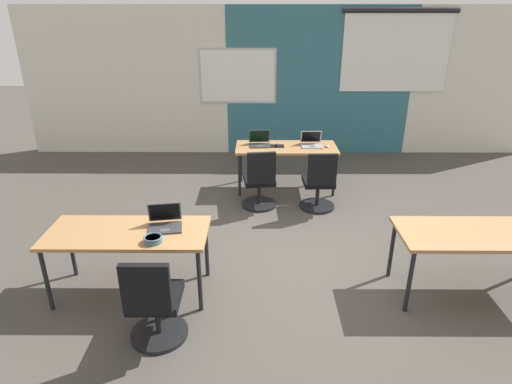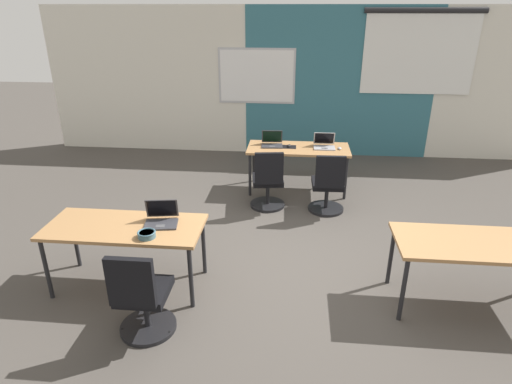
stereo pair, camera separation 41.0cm
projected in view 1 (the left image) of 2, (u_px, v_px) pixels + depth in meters
The scene contains 15 objects.
ground_plane at pixel (296, 261), 5.09m from camera, with size 24.00×24.00×0.00m.
back_wall_assembly at pixel (283, 82), 8.37m from camera, with size 10.00×0.27×2.80m.
desk_near_left at pixel (128, 236), 4.29m from camera, with size 1.60×0.70×0.72m.
desk_near_right at pixel (479, 237), 4.27m from camera, with size 1.60×0.70×0.72m.
desk_far_center at pixel (286, 150), 6.84m from camera, with size 1.60×0.70×0.72m.
laptop_far_left at pixel (260, 142), 6.86m from camera, with size 0.35×0.32×0.23m.
mousepad_far_left at pixel (277, 146), 6.83m from camera, with size 0.22×0.19×0.00m.
mouse_far_left at pixel (277, 145), 6.83m from camera, with size 0.07×0.11×0.03m.
chair_far_left at pixel (260, 184), 6.28m from camera, with size 0.52×0.56×0.92m.
laptop_near_left_inner at pixel (165, 223), 4.32m from camera, with size 0.37×0.34×0.23m.
chair_near_left_inner at pixel (154, 306), 3.73m from camera, with size 0.52×0.54×0.92m.
laptop_far_right at pixel (312, 143), 6.84m from camera, with size 0.33×0.32×0.22m.
mouse_far_right at pixel (327, 146), 6.78m from camera, with size 0.07×0.11×0.03m.
chair_far_right at pixel (319, 186), 6.23m from camera, with size 0.52×0.55×0.92m.
snack_bowl at pixel (153, 239), 4.05m from camera, with size 0.18×0.18×0.06m.
Camera 1 is at (-0.45, -4.35, 2.78)m, focal length 30.16 mm.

